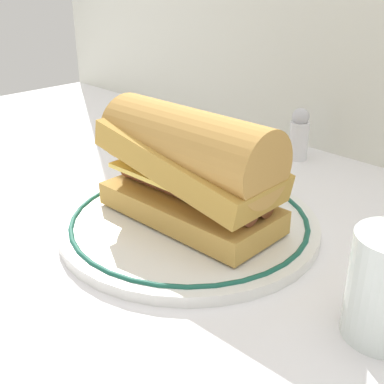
% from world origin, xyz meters
% --- Properties ---
extents(ground_plane, '(1.50, 1.50, 0.00)m').
position_xyz_m(ground_plane, '(0.00, 0.00, 0.00)').
color(ground_plane, white).
extents(plate, '(0.30, 0.30, 0.01)m').
position_xyz_m(plate, '(0.00, 0.00, 0.01)').
color(plate, white).
rests_on(plate, ground_plane).
extents(sausage_sandwich, '(0.21, 0.10, 0.13)m').
position_xyz_m(sausage_sandwich, '(0.00, 0.00, 0.08)').
color(sausage_sandwich, '#C09042').
rests_on(sausage_sandwich, plate).
extents(salt_shaker, '(0.03, 0.03, 0.08)m').
position_xyz_m(salt_shaker, '(-0.04, 0.28, 0.04)').
color(salt_shaker, white).
rests_on(salt_shaker, ground_plane).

